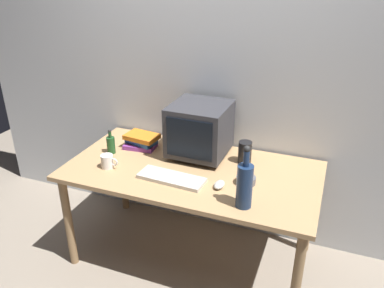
{
  "coord_description": "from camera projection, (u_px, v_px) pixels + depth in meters",
  "views": [
    {
      "loc": [
        0.8,
        -2.08,
        1.96
      ],
      "look_at": [
        0.0,
        0.0,
        0.9
      ],
      "focal_mm": 36.54,
      "sensor_mm": 36.0,
      "label": 1
    }
  ],
  "objects": [
    {
      "name": "cd_spindle",
      "position": [
        246.0,
        180.0,
        2.38
      ],
      "size": [
        0.12,
        0.12,
        0.04
      ],
      "primitive_type": "cylinder",
      "color": "#595B66",
      "rests_on": "desk"
    },
    {
      "name": "computer_mouse",
      "position": [
        219.0,
        185.0,
        2.34
      ],
      "size": [
        0.06,
        0.1,
        0.04
      ],
      "primitive_type": "ellipsoid",
      "rotation": [
        0.0,
        0.0,
        -0.04
      ],
      "color": "beige",
      "rests_on": "desk"
    },
    {
      "name": "ground_plane",
      "position": [
        192.0,
        255.0,
        2.86
      ],
      "size": [
        6.0,
        6.0,
        0.0
      ],
      "primitive_type": "plane",
      "color": "gray"
    },
    {
      "name": "keyboard",
      "position": [
        171.0,
        178.0,
        2.42
      ],
      "size": [
        0.43,
        0.18,
        0.02
      ],
      "primitive_type": "cube",
      "rotation": [
        0.0,
        0.0,
        -0.06
      ],
      "color": "beige",
      "rests_on": "desk"
    },
    {
      "name": "mug",
      "position": [
        108.0,
        161.0,
        2.55
      ],
      "size": [
        0.12,
        0.08,
        0.09
      ],
      "color": "white",
      "rests_on": "desk"
    },
    {
      "name": "bottle_short",
      "position": [
        111.0,
        144.0,
        2.73
      ],
      "size": [
        0.06,
        0.06,
        0.18
      ],
      "color": "#1E4C23",
      "rests_on": "desk"
    },
    {
      "name": "metal_canister",
      "position": [
        245.0,
        152.0,
        2.6
      ],
      "size": [
        0.09,
        0.09,
        0.15
      ],
      "primitive_type": "cylinder",
      "color": "black",
      "rests_on": "desk"
    },
    {
      "name": "book_stack",
      "position": [
        141.0,
        141.0,
        2.82
      ],
      "size": [
        0.25,
        0.18,
        0.1
      ],
      "color": "#843893",
      "rests_on": "desk"
    },
    {
      "name": "back_wall",
      "position": [
        217.0,
        71.0,
        2.73
      ],
      "size": [
        4.0,
        0.08,
        2.5
      ],
      "primitive_type": "cube",
      "color": "silver",
      "rests_on": "ground"
    },
    {
      "name": "crt_monitor",
      "position": [
        200.0,
        129.0,
        2.65
      ],
      "size": [
        0.39,
        0.39,
        0.37
      ],
      "color": "#333338",
      "rests_on": "desk"
    },
    {
      "name": "desk",
      "position": [
        192.0,
        179.0,
        2.58
      ],
      "size": [
        1.64,
        0.85,
        0.72
      ],
      "color": "tan",
      "rests_on": "ground"
    },
    {
      "name": "bottle_tall",
      "position": [
        245.0,
        184.0,
        2.11
      ],
      "size": [
        0.09,
        0.09,
        0.37
      ],
      "color": "navy",
      "rests_on": "desk"
    }
  ]
}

